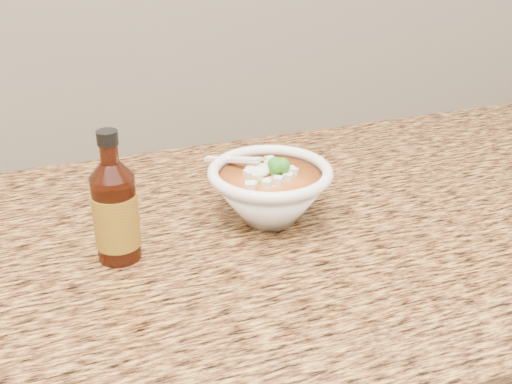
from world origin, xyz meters
name	(u,v)px	position (x,y,z in m)	size (l,w,h in m)	color
counter_slab	(86,274)	(0.00, 1.68, 0.88)	(4.00, 0.68, 0.04)	#A8803D
soup_bowl	(270,192)	(0.25, 1.70, 0.94)	(0.17, 0.17, 0.09)	white
hot_sauce_bottle	(116,212)	(0.04, 1.67, 0.96)	(0.07, 0.07, 0.16)	#3F1308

